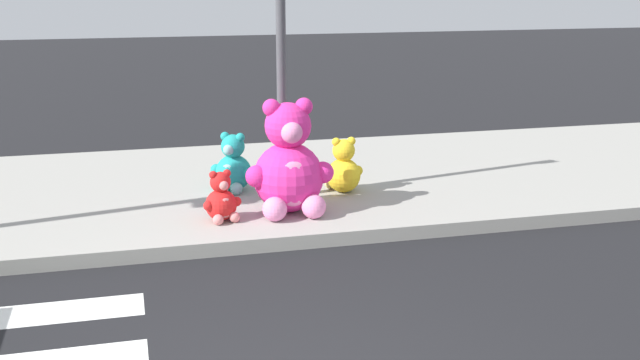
{
  "coord_description": "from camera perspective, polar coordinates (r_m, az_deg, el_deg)",
  "views": [
    {
      "loc": [
        -0.73,
        -4.17,
        2.72
      ],
      "look_at": [
        1.25,
        3.6,
        0.55
      ],
      "focal_mm": 43.47,
      "sensor_mm": 36.0,
      "label": 1
    }
  ],
  "objects": [
    {
      "name": "plush_teal",
      "position": [
        9.36,
        -6.45,
        0.92
      ],
      "size": [
        0.49,
        0.51,
        0.71
      ],
      "color": "teal",
      "rests_on": "sidewalk"
    },
    {
      "name": "sidewalk",
      "position": [
        9.76,
        -9.45,
        -0.79
      ],
      "size": [
        28.0,
        4.4,
        0.15
      ],
      "primitive_type": "cube",
      "color": "#9E9B93",
      "rests_on": "ground_plane"
    },
    {
      "name": "plush_pink_large",
      "position": [
        8.42,
        -2.3,
        0.91
      ],
      "size": [
        0.97,
        0.85,
        1.26
      ],
      "color": "#F22D93",
      "rests_on": "sidewalk"
    },
    {
      "name": "plush_red",
      "position": [
        8.26,
        -7.26,
        -1.52
      ],
      "size": [
        0.41,
        0.39,
        0.55
      ],
      "color": "red",
      "rests_on": "sidewalk"
    },
    {
      "name": "sign_pole",
      "position": [
        8.79,
        -2.88,
        9.43
      ],
      "size": [
        0.56,
        0.11,
        3.2
      ],
      "color": "#4C4C51",
      "rests_on": "sidewalk"
    },
    {
      "name": "plush_yellow",
      "position": [
        9.27,
        1.71,
        0.76
      ],
      "size": [
        0.52,
        0.45,
        0.67
      ],
      "color": "yellow",
      "rests_on": "sidewalk"
    }
  ]
}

